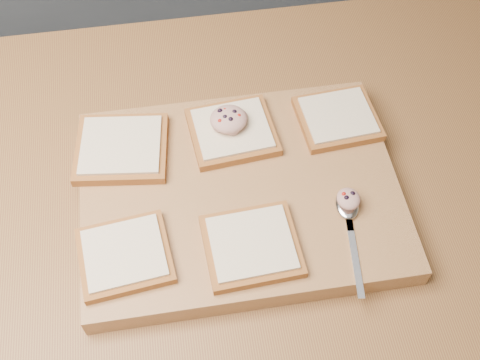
{
  "coord_description": "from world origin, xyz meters",
  "views": [
    {
      "loc": [
        0.11,
        -0.47,
        1.64
      ],
      "look_at": [
        0.18,
        -0.01,
        0.95
      ],
      "focal_mm": 45.0,
      "sensor_mm": 36.0,
      "label": 1
    }
  ],
  "objects_px": {
    "cutting_board": "(240,194)",
    "bread_far_center": "(232,131)",
    "tuna_salad_dollop": "(229,119)",
    "spoon": "(348,212)"
  },
  "relations": [
    {
      "from": "cutting_board",
      "to": "bread_far_center",
      "type": "xyz_separation_m",
      "value": [
        0.0,
        0.09,
        0.03
      ]
    },
    {
      "from": "cutting_board",
      "to": "tuna_salad_dollop",
      "type": "xyz_separation_m",
      "value": [
        -0.0,
        0.1,
        0.05
      ]
    },
    {
      "from": "bread_far_center",
      "to": "tuna_salad_dollop",
      "type": "xyz_separation_m",
      "value": [
        -0.0,
        0.01,
        0.02
      ]
    },
    {
      "from": "bread_far_center",
      "to": "cutting_board",
      "type": "bearing_deg",
      "value": -91.95
    },
    {
      "from": "bread_far_center",
      "to": "spoon",
      "type": "distance_m",
      "value": 0.21
    },
    {
      "from": "cutting_board",
      "to": "bread_far_center",
      "type": "relative_size",
      "value": 3.38
    },
    {
      "from": "bread_far_center",
      "to": "spoon",
      "type": "xyz_separation_m",
      "value": [
        0.14,
        -0.16,
        -0.0
      ]
    },
    {
      "from": "cutting_board",
      "to": "spoon",
      "type": "distance_m",
      "value": 0.16
    },
    {
      "from": "tuna_salad_dollop",
      "to": "bread_far_center",
      "type": "bearing_deg",
      "value": -54.07
    },
    {
      "from": "cutting_board",
      "to": "tuna_salad_dollop",
      "type": "bearing_deg",
      "value": 90.65
    }
  ]
}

